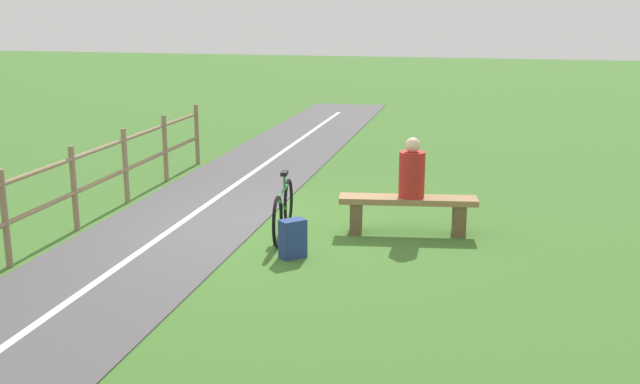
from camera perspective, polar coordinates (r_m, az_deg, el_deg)
ground_plane at (r=10.26m, az=-4.98°, el=-2.79°), size 80.00×80.00×0.00m
paved_path at (r=7.36m, az=-22.51°, el=-10.57°), size 4.40×36.07×0.02m
path_centre_line at (r=7.36m, az=-22.52°, el=-10.50°), size 2.01×31.95×0.00m
bench at (r=9.99m, az=6.74°, el=-1.23°), size 1.87×0.69×0.50m
person_seated at (r=9.88m, az=7.06°, el=1.56°), size 0.40×0.40×0.80m
bicycle at (r=9.82m, az=-2.84°, el=-1.39°), size 0.32×1.62×0.84m
backpack at (r=8.98m, az=-2.13°, el=-3.61°), size 0.34×0.35×0.47m
fence_roadside at (r=11.16m, az=-16.45°, el=1.63°), size 0.60×7.75×1.16m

